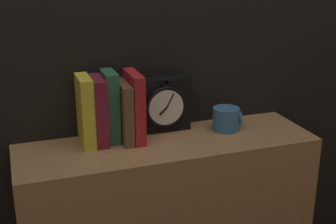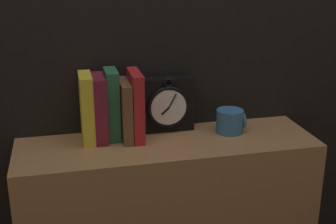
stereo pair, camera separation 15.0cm
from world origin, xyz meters
TOP-DOWN VIEW (x-y plane):
  - clock at (0.02, 0.10)m, footprint 0.19×0.07m
  - book_slot0_yellow at (-0.25, 0.07)m, footprint 0.04×0.13m
  - book_slot1_maroon at (-0.21, 0.07)m, footprint 0.04×0.13m
  - book_slot2_green at (-0.17, 0.08)m, footprint 0.04×0.11m
  - book_slot3_brown at (-0.13, 0.06)m, footprint 0.03×0.15m
  - book_slot4_red at (-0.09, 0.06)m, footprint 0.04×0.15m
  - mug at (0.23, 0.04)m, footprint 0.10×0.09m

SIDE VIEW (x-z plane):
  - mug at x=0.23m, z-range 0.71..0.79m
  - clock at x=0.02m, z-range 0.71..0.90m
  - book_slot3_brown at x=-0.13m, z-range 0.71..0.91m
  - book_slot1_maroon at x=-0.21m, z-range 0.71..0.93m
  - book_slot0_yellow at x=-0.25m, z-range 0.71..0.93m
  - book_slot4_red at x=-0.09m, z-range 0.71..0.94m
  - book_slot2_green at x=-0.17m, z-range 0.71..0.94m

